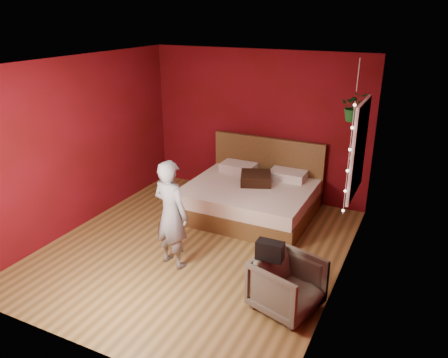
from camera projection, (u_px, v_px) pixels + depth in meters
The scene contains 10 objects.
floor at pixel (197, 247), 6.31m from camera, with size 4.50×4.50×0.00m, color olive.
room_walls at pixel (194, 135), 5.70m from camera, with size 4.04×4.54×2.62m.
window at pixel (358, 149), 5.72m from camera, with size 0.05×0.97×1.27m.
fairy_lights at pixel (349, 160), 5.29m from camera, with size 0.04×0.04×1.45m.
bed at pixel (251, 196), 7.30m from camera, with size 2.03×1.73×1.12m.
person at pixel (171, 214), 5.64m from camera, with size 0.54×0.35×1.47m, color slate.
armchair at pixel (287, 285), 4.91m from camera, with size 0.68×0.70×0.63m, color #5B5948.
handbag at pixel (270, 251), 4.78m from camera, with size 0.30×0.15×0.21m, color black.
throw_pillow at pixel (256, 178), 7.23m from camera, with size 0.49×0.49×0.17m, color #321A10.
hanging_plant at pixel (355, 106), 6.10m from camera, with size 0.45×0.41×0.87m.
Camera 1 is at (2.77, -4.79, 3.21)m, focal length 35.00 mm.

